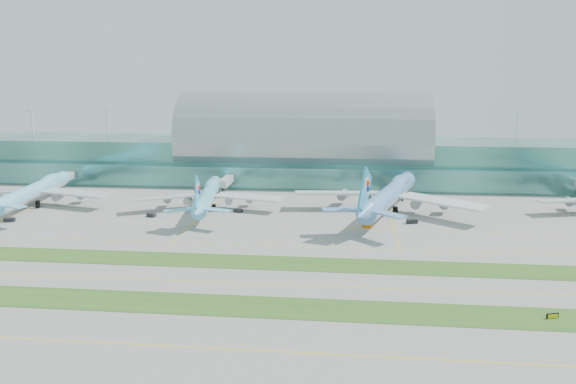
# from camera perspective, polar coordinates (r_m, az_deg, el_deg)

# --- Properties ---
(ground) EXTENTS (700.00, 700.00, 0.00)m
(ground) POSITION_cam_1_polar(r_m,az_deg,el_deg) (153.10, -2.19, -7.44)
(ground) COLOR gray
(ground) RESTS_ON ground
(terminal) EXTENTS (340.00, 69.10, 36.00)m
(terminal) POSITION_cam_1_polar(r_m,az_deg,el_deg) (275.12, 1.63, 4.15)
(terminal) COLOR #3D7A75
(terminal) RESTS_ON ground
(grass_strip_near) EXTENTS (420.00, 12.00, 0.08)m
(grass_strip_near) POSITION_cam_1_polar(r_m,az_deg,el_deg) (127.28, -4.02, -11.51)
(grass_strip_near) COLOR #2D591E
(grass_strip_near) RESTS_ON ground
(grass_strip_far) EXTENTS (420.00, 12.00, 0.08)m
(grass_strip_far) POSITION_cam_1_polar(r_m,az_deg,el_deg) (154.96, -2.08, -7.19)
(grass_strip_far) COLOR #2D591E
(grass_strip_far) RESTS_ON ground
(taxiline_a) EXTENTS (420.00, 0.35, 0.01)m
(taxiline_a) POSITION_cam_1_polar(r_m,az_deg,el_deg) (109.53, -5.91, -15.58)
(taxiline_a) COLOR yellow
(taxiline_a) RESTS_ON ground
(taxiline_b) EXTENTS (420.00, 0.35, 0.01)m
(taxiline_b) POSITION_cam_1_polar(r_m,az_deg,el_deg) (140.09, -3.02, -9.29)
(taxiline_b) COLOR yellow
(taxiline_b) RESTS_ON ground
(taxiline_c) EXTENTS (420.00, 0.35, 0.01)m
(taxiline_c) POSITION_cam_1_polar(r_m,az_deg,el_deg) (170.05, -1.32, -5.47)
(taxiline_c) COLOR yellow
(taxiline_c) RESTS_ON ground
(taxiline_d) EXTENTS (420.00, 0.35, 0.01)m
(taxiline_d) POSITION_cam_1_polar(r_m,az_deg,el_deg) (191.04, -0.48, -3.55)
(taxiline_d) COLOR yellow
(taxiline_d) RESTS_ON ground
(airliner_a) EXTENTS (63.89, 72.94, 20.08)m
(airliner_a) POSITION_cam_1_polar(r_m,az_deg,el_deg) (242.57, -24.40, 0.17)
(airliner_a) COLOR #70D2F7
(airliner_a) RESTS_ON ground
(airliner_b) EXTENTS (58.51, 66.91, 18.43)m
(airliner_b) POSITION_cam_1_polar(r_m,az_deg,el_deg) (217.50, -8.15, -0.25)
(airliner_b) COLOR #6DD0F1
(airliner_b) RESTS_ON ground
(airliner_c) EXTENTS (69.75, 80.83, 22.74)m
(airliner_c) POSITION_cam_1_polar(r_m,az_deg,el_deg) (213.72, 10.31, -0.17)
(airliner_c) COLOR #649BDD
(airliner_c) RESTS_ON ground
(gse_b) EXTENTS (4.01, 2.70, 1.39)m
(gse_b) POSITION_cam_1_polar(r_m,az_deg,el_deg) (220.38, -26.44, -2.54)
(gse_b) COLOR black
(gse_b) RESTS_ON ground
(gse_c) EXTENTS (3.54, 2.70, 1.36)m
(gse_c) POSITION_cam_1_polar(r_m,az_deg,el_deg) (210.17, -13.71, -2.29)
(gse_c) COLOR black
(gse_c) RESTS_ON ground
(gse_d) EXTENTS (3.60, 2.42, 1.31)m
(gse_d) POSITION_cam_1_polar(r_m,az_deg,el_deg) (211.87, -5.08, -1.89)
(gse_d) COLOR black
(gse_d) RESTS_ON ground
(gse_e) EXTENTS (3.35, 2.07, 1.63)m
(gse_e) POSITION_cam_1_polar(r_m,az_deg,el_deg) (191.87, 8.06, -3.34)
(gse_e) COLOR #C36B0B
(gse_e) RESTS_ON ground
(gse_f) EXTENTS (4.12, 2.68, 1.45)m
(gse_f) POSITION_cam_1_polar(r_m,az_deg,el_deg) (199.78, 12.49, -2.94)
(gse_f) COLOR black
(gse_f) RESTS_ON ground
(taxiway_sign_east) EXTENTS (2.80, 1.13, 1.20)m
(taxiway_sign_east) POSITION_cam_1_polar(r_m,az_deg,el_deg) (133.14, 25.28, -11.32)
(taxiway_sign_east) COLOR black
(taxiway_sign_east) RESTS_ON ground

